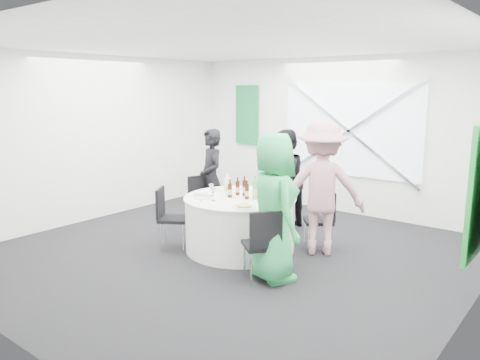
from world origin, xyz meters
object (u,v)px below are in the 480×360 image
Objects in this scene: person_man_back_left at (211,178)px; green_water_bottle at (255,190)px; person_woman_green at (273,207)px; person_woman_pink at (321,188)px; chair_back_left at (202,199)px; chair_front_right at (263,240)px; chair_back at (272,196)px; chair_back_right at (324,216)px; person_man_back at (284,180)px; clear_water_bottle at (227,186)px; chair_front_left at (168,213)px; banquet_table at (240,223)px.

person_man_back_left is 1.43m from green_water_bottle.
person_woman_green is at bearing -0.82° from person_man_back_left.
person_woman_pink is 5.77× the size of green_water_bottle.
person_man_back_left reaches higher than chair_back_left.
person_woman_pink is (2.02, -0.01, 0.11)m from person_man_back_left.
chair_front_right is at bearing 57.39° from person_woman_pink.
chair_back is at bearing -31.44° from chair_back_left.
person_woman_green is at bearing -37.79° from chair_back_right.
person_man_back_left is 1.18m from person_man_back.
person_man_back_left is 0.92× the size of person_woman_green.
green_water_bottle reaches higher than clear_water_bottle.
chair_front_left is at bearing -151.99° from green_water_bottle.
chair_front_right is 1.09m from green_water_bottle.
green_water_bottle is at bearing 5.79° from person_man_back_left.
person_man_back_left is 5.23× the size of clear_water_bottle.
person_woman_pink reaches higher than chair_back_left.
banquet_table is 1.70× the size of chair_back.
person_woman_pink is (1.16, -0.51, 0.38)m from chair_back.
chair_back is 1.16m from clear_water_bottle.
green_water_bottle is (1.33, -0.36, 0.38)m from chair_back_left.
person_man_back is at bearing 61.00° from person_man_back_left.
chair_front_right is 0.55× the size of person_man_back.
chair_front_left is 1.97m from person_man_back.
chair_back_right is 0.95× the size of chair_front_right.
person_man_back reaches higher than chair_back_left.
person_woman_green is (0.02, 0.17, 0.36)m from chair_front_right.
person_man_back_left reaches higher than chair_front_left.
person_man_back_left is 0.88× the size of person_woman_pink.
chair_back_left is 0.54× the size of person_man_back.
green_water_bottle is (-0.71, 0.60, 0.01)m from person_woman_green.
chair_back_left is 0.49× the size of person_woman_green.
person_man_back_left is 1.05m from clear_water_bottle.
chair_back_right is 2.01m from person_man_back_left.
chair_front_left is (-0.65, -1.65, -0.03)m from chair_back.
chair_front_left is at bearing -146.60° from chair_back_left.
chair_front_right is 1.80m from chair_front_left.
clear_water_bottle reaches higher than chair_back.
chair_front_left is at bearing -27.34° from person_man_back.
chair_front_right is 1.38m from person_woman_pink.
banquet_table is at bearing 0.00° from person_woman_green.
person_man_back is (0.15, 0.12, 0.27)m from chair_back.
chair_back_left reaches higher than chair_back_right.
person_woman_green reaches higher than person_man_back_left.
chair_front_right is 1.03× the size of chair_front_left.
banquet_table is 1.81× the size of chair_back_left.
person_man_back is 5.24× the size of clear_water_bottle.
chair_back is 2.16m from chair_front_right.
banquet_table is 1.13m from chair_back.
chair_front_left reaches higher than chair_back_right.
person_man_back reaches higher than clear_water_bottle.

